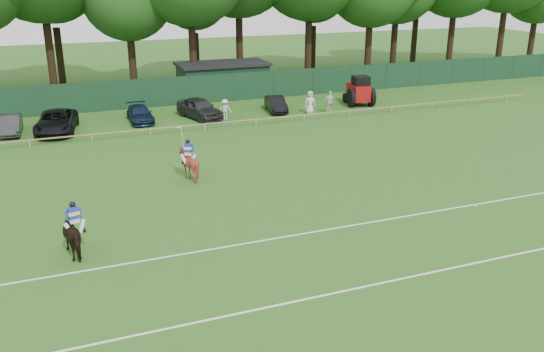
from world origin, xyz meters
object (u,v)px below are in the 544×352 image
polo_ball (476,206)px  spectator_mid (330,102)px  sedan_navy (140,114)px  spectator_right (310,102)px  spectator_left (225,109)px  estate_black (276,104)px  sedan_grey (10,125)px  suv_black (56,122)px  utility_shed (223,79)px  horse_chestnut (189,164)px  tractor (359,91)px  hatch_grey (200,108)px  horse_dark (76,234)px

polo_ball → spectator_mid: bearing=83.7°
sedan_navy → spectator_right: bearing=-9.3°
spectator_left → polo_ball: bearing=-55.4°
estate_black → spectator_mid: size_ratio=2.04×
sedan_grey → suv_black: suv_black is taller
spectator_left → utility_shed: size_ratio=0.19×
spectator_right → polo_ball: bearing=-86.1°
horse_chestnut → tractor: 22.75m
hatch_grey → estate_black: 6.52m
spectator_right → utility_shed: size_ratio=0.22×
horse_chestnut → sedan_grey: size_ratio=0.45×
horse_chestnut → tractor: size_ratio=0.53×
sedan_grey → tractor: (28.03, -0.64, 0.56)m
spectator_right → tractor: (5.35, 1.43, 0.28)m
horse_dark → utility_shed: size_ratio=0.25×
sedan_grey → spectator_mid: 24.34m
polo_ball → tractor: 23.45m
horse_dark → spectator_mid: 28.16m
sedan_navy → polo_ball: sedan_navy is taller
utility_shed → horse_dark: bearing=-117.1°
horse_chestnut → spectator_mid: spectator_mid is taller
horse_chestnut → polo_ball: (12.26, -9.17, -0.85)m
horse_dark → polo_ball: 18.81m
estate_black → polo_ball: bearing=-76.3°
horse_chestnut → polo_ball: horse_chestnut is taller
spectator_mid → utility_shed: (-5.95, 10.58, 0.60)m
hatch_grey → spectator_mid: size_ratio=2.55×
polo_ball → utility_shed: size_ratio=0.01×
sedan_grey → utility_shed: bearing=25.9°
estate_black → spectator_right: bearing=-27.5°
sedan_navy → spectator_right: 13.64m
sedan_navy → tractor: (18.79, -0.89, 0.60)m
suv_black → sedan_grey: bearing=175.4°
suv_black → polo_ball: bearing=-41.1°
sedan_grey → tractor: bearing=0.9°
horse_chestnut → spectator_left: (5.93, 12.66, -0.09)m
polo_ball → tractor: tractor is taller
suv_black → spectator_left: size_ratio=3.51×
estate_black → spectator_mid: (3.84, -2.24, 0.31)m
spectator_left → polo_ball: spectator_left is taller
spectator_left → spectator_right: spectator_right is taller
sedan_grey → hatch_grey: (13.84, -0.30, 0.15)m
spectator_mid → utility_shed: 12.15m
suv_black → polo_ball: size_ratio=62.89×
horse_dark → sedan_navy: (5.99, 21.61, -0.28)m
hatch_grey → utility_shed: (4.42, 8.33, 0.72)m
spectator_right → utility_shed: 11.03m
tractor → suv_black: bearing=-169.6°
sedan_navy → spectator_mid: (14.97, -2.80, 0.32)m
hatch_grey → tractor: tractor is taller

